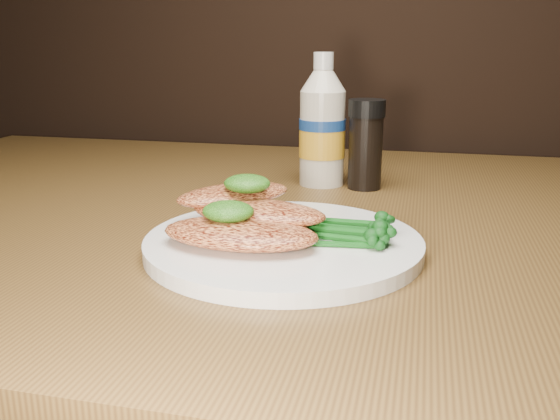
# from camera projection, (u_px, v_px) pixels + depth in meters

# --- Properties ---
(plate) EXTENTS (0.25, 0.25, 0.01)m
(plate) POSITION_uv_depth(u_px,v_px,m) (283.00, 244.00, 0.55)
(plate) COLOR white
(plate) RESTS_ON dining_table
(chicken_front) EXTENTS (0.14, 0.08, 0.02)m
(chicken_front) POSITION_uv_depth(u_px,v_px,m) (240.00, 233.00, 0.52)
(chicken_front) COLOR #F58D4D
(chicken_front) RESTS_ON plate
(chicken_mid) EXTENTS (0.14, 0.08, 0.02)m
(chicken_mid) POSITION_uv_depth(u_px,v_px,m) (258.00, 212.00, 0.56)
(chicken_mid) COLOR #F58D4D
(chicken_mid) RESTS_ON plate
(chicken_back) EXTENTS (0.13, 0.13, 0.02)m
(chicken_back) POSITION_uv_depth(u_px,v_px,m) (234.00, 194.00, 0.59)
(chicken_back) COLOR #F58D4D
(chicken_back) RESTS_ON plate
(pesto_front) EXTENTS (0.05, 0.05, 0.02)m
(pesto_front) POSITION_uv_depth(u_px,v_px,m) (228.00, 211.00, 0.53)
(pesto_front) COLOR #0D3507
(pesto_front) RESTS_ON chicken_front
(pesto_back) EXTENTS (0.05, 0.04, 0.02)m
(pesto_back) POSITION_uv_depth(u_px,v_px,m) (247.00, 184.00, 0.57)
(pesto_back) COLOR #0D3507
(pesto_back) RESTS_ON chicken_back
(broccolini_bundle) EXTENTS (0.12, 0.10, 0.02)m
(broccolini_bundle) POSITION_uv_depth(u_px,v_px,m) (335.00, 229.00, 0.54)
(broccolini_bundle) COLOR #125516
(broccolini_bundle) RESTS_ON plate
(mayo_bottle) EXTENTS (0.06, 0.06, 0.17)m
(mayo_bottle) POSITION_uv_depth(u_px,v_px,m) (322.00, 120.00, 0.78)
(mayo_bottle) COLOR beige
(mayo_bottle) RESTS_ON dining_table
(pepper_grinder) EXTENTS (0.05, 0.05, 0.11)m
(pepper_grinder) POSITION_uv_depth(u_px,v_px,m) (366.00, 145.00, 0.77)
(pepper_grinder) COLOR black
(pepper_grinder) RESTS_ON dining_table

